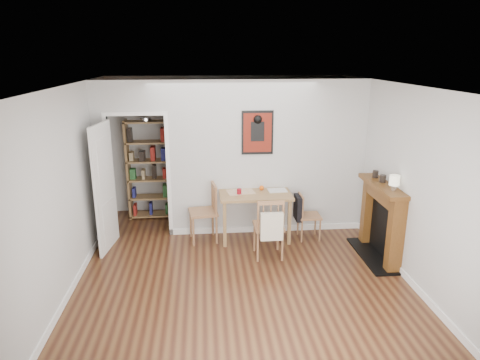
{
  "coord_description": "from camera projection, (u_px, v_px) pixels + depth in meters",
  "views": [
    {
      "loc": [
        -0.49,
        -5.51,
        2.99
      ],
      "look_at": [
        0.05,
        0.6,
        1.17
      ],
      "focal_mm": 32.0,
      "sensor_mm": 36.0,
      "label": 1
    }
  ],
  "objects": [
    {
      "name": "ceramic_jar_b",
      "position": [
        375.0,
        174.0,
        6.55
      ],
      "size": [
        0.09,
        0.09,
        0.11
      ],
      "primitive_type": "cylinder",
      "color": "black",
      "rests_on": "fireplace"
    },
    {
      "name": "chair_right",
      "position": [
        308.0,
        216.0,
        7.09
      ],
      "size": [
        0.45,
        0.39,
        0.78
      ],
      "color": "#956C45",
      "rests_on": "ground"
    },
    {
      "name": "orange_fruit",
      "position": [
        262.0,
        188.0,
        7.14
      ],
      "size": [
        0.08,
        0.08,
        0.08
      ],
      "primitive_type": "sphere",
      "color": "#F7600D",
      "rests_on": "dining_table"
    },
    {
      "name": "red_glass",
      "position": [
        239.0,
        191.0,
        6.92
      ],
      "size": [
        0.07,
        0.07,
        0.09
      ],
      "primitive_type": "cylinder",
      "color": "maroon",
      "rests_on": "dining_table"
    },
    {
      "name": "placemat",
      "position": [
        241.0,
        192.0,
        7.05
      ],
      "size": [
        0.48,
        0.39,
        0.0
      ],
      "primitive_type": "cube",
      "rotation": [
        0.0,
        0.0,
        0.15
      ],
      "color": "beige",
      "rests_on": "dining_table"
    },
    {
      "name": "fireplace",
      "position": [
        382.0,
        219.0,
        6.4
      ],
      "size": [
        0.45,
        1.25,
        1.16
      ],
      "color": "brown",
      "rests_on": "ground"
    },
    {
      "name": "room_shell",
      "position": [
        239.0,
        160.0,
        7.08
      ],
      "size": [
        5.2,
        5.2,
        5.2
      ],
      "color": "#BBBBB9",
      "rests_on": "ground"
    },
    {
      "name": "notebook",
      "position": [
        277.0,
        190.0,
        7.1
      ],
      "size": [
        0.32,
        0.25,
        0.02
      ],
      "primitive_type": "cube",
      "rotation": [
        0.0,
        0.0,
        0.07
      ],
      "color": "silver",
      "rests_on": "dining_table"
    },
    {
      "name": "chair_front",
      "position": [
        269.0,
        227.0,
        6.44
      ],
      "size": [
        0.48,
        0.55,
        0.96
      ],
      "color": "#956C45",
      "rests_on": "ground"
    },
    {
      "name": "chair_left",
      "position": [
        203.0,
        213.0,
        6.99
      ],
      "size": [
        0.55,
        0.55,
        0.97
      ],
      "color": "#956C45",
      "rests_on": "ground"
    },
    {
      "name": "mantel_lamp",
      "position": [
        394.0,
        181.0,
        5.89
      ],
      "size": [
        0.14,
        0.14,
        0.22
      ],
      "color": "silver",
      "rests_on": "fireplace"
    },
    {
      "name": "ceramic_jar_a",
      "position": [
        383.0,
        179.0,
        6.31
      ],
      "size": [
        0.09,
        0.09,
        0.11
      ],
      "primitive_type": "cylinder",
      "color": "black",
      "rests_on": "fireplace"
    },
    {
      "name": "dining_table",
      "position": [
        255.0,
        198.0,
        7.04
      ],
      "size": [
        1.17,
        0.74,
        0.8
      ],
      "color": "#9E7C49",
      "rests_on": "ground"
    },
    {
      "name": "ground",
      "position": [
        240.0,
        270.0,
        6.16
      ],
      "size": [
        5.2,
        5.2,
        0.0
      ],
      "primitive_type": "plane",
      "color": "brown",
      "rests_on": "ground"
    },
    {
      "name": "bookshelf",
      "position": [
        149.0,
        170.0,
        7.92
      ],
      "size": [
        0.78,
        0.31,
        1.85
      ],
      "color": "#9E7C49",
      "rests_on": "ground"
    }
  ]
}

